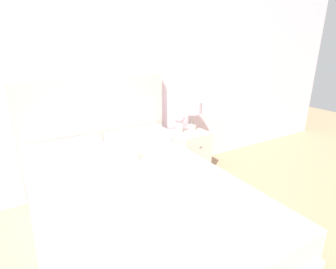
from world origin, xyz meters
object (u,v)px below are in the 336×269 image
nightstand (190,152)px  table_lamp (192,109)px  flower_vase (180,121)px  bed (136,206)px

nightstand → table_lamp: size_ratio=1.47×
nightstand → flower_vase: flower_vase is taller
table_lamp → bed: bearing=-144.4°
bed → table_lamp: size_ratio=5.77×
table_lamp → flower_vase: table_lamp is taller
table_lamp → flower_vase: (-0.20, -0.01, -0.12)m
bed → table_lamp: bed is taller
table_lamp → flower_vase: bearing=-176.5°
table_lamp → nightstand: bearing=-136.5°
bed → nightstand: bed is taller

